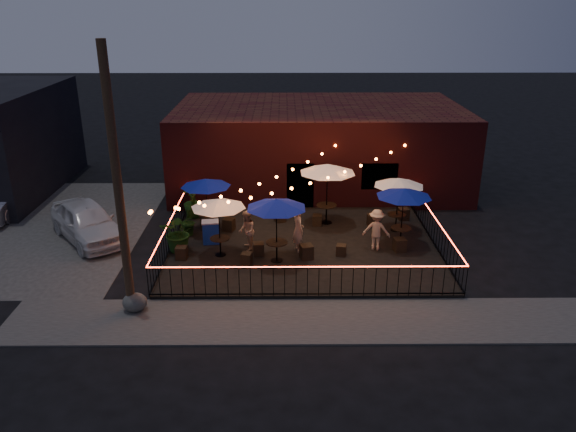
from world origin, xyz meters
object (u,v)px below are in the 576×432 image
(cafe_table_0, at_px, (218,204))
(cafe_table_4, at_px, (404,193))
(utility_pole, at_px, (118,187))
(cafe_table_5, at_px, (399,183))
(cafe_table_2, at_px, (276,204))
(cafe_table_1, at_px, (206,183))
(cooler, at_px, (211,232))
(cafe_table_3, at_px, (328,169))
(boulder, at_px, (135,302))

(cafe_table_0, relative_size, cafe_table_4, 0.82)
(utility_pole, xyz_separation_m, cafe_table_5, (9.20, 5.95, -1.83))
(utility_pole, distance_m, cafe_table_2, 5.68)
(cafe_table_1, height_order, cooler, cafe_table_1)
(utility_pole, xyz_separation_m, cafe_table_3, (6.44, 6.77, -1.52))
(cafe_table_1, height_order, boulder, cafe_table_1)
(boulder, bearing_deg, cafe_table_4, 26.79)
(cafe_table_0, relative_size, cafe_table_5, 0.94)
(boulder, bearing_deg, cafe_table_1, 76.16)
(cafe_table_4, distance_m, cafe_table_5, 1.46)
(cafe_table_3, distance_m, boulder, 9.54)
(cafe_table_1, xyz_separation_m, cafe_table_3, (4.84, 0.79, 0.33))
(cafe_table_4, bearing_deg, cooler, 177.90)
(cafe_table_1, xyz_separation_m, cafe_table_4, (7.50, -1.49, 0.08))
(utility_pole, relative_size, cafe_table_0, 3.68)
(cafe_table_2, distance_m, cafe_table_4, 4.88)
(cafe_table_2, bearing_deg, cooler, 147.60)
(cafe_table_4, bearing_deg, cafe_table_0, -172.93)
(utility_pole, height_order, cafe_table_0, utility_pole)
(cafe_table_2, relative_size, boulder, 3.40)
(utility_pole, distance_m, cafe_table_1, 6.46)
(cafe_table_0, bearing_deg, cafe_table_4, 7.07)
(cafe_table_5, bearing_deg, cafe_table_4, -93.95)
(cafe_table_2, relative_size, cafe_table_4, 1.05)
(cafe_table_1, xyz_separation_m, cafe_table_5, (7.60, -0.03, 0.02))
(cafe_table_3, height_order, cafe_table_4, cafe_table_3)
(cafe_table_3, relative_size, cafe_table_5, 1.32)
(cooler, height_order, boulder, cooler)
(cafe_table_2, bearing_deg, cafe_table_4, 15.95)
(utility_pole, relative_size, cafe_table_1, 3.34)
(cafe_table_3, relative_size, cooler, 3.43)
(cafe_table_1, relative_size, cafe_table_4, 0.90)
(cafe_table_1, height_order, cafe_table_4, cafe_table_4)
(cafe_table_3, bearing_deg, cafe_table_2, -119.32)
(cafe_table_1, distance_m, cooler, 1.99)
(cooler, bearing_deg, cafe_table_0, -73.90)
(cafe_table_1, bearing_deg, cafe_table_0, -72.36)
(cooler, relative_size, boulder, 1.08)
(cafe_table_4, bearing_deg, boulder, -153.21)
(utility_pole, distance_m, cafe_table_3, 9.47)
(cafe_table_0, distance_m, cafe_table_4, 6.81)
(cooler, bearing_deg, boulder, -116.80)
(cafe_table_1, distance_m, boulder, 6.47)
(cafe_table_4, bearing_deg, cafe_table_2, -164.05)
(cafe_table_0, height_order, boulder, cafe_table_0)
(cafe_table_0, xyz_separation_m, cafe_table_3, (4.10, 3.11, 0.34))
(cafe_table_3, relative_size, boulder, 3.72)
(cafe_table_1, relative_size, cafe_table_3, 0.78)
(cafe_table_1, distance_m, cafe_table_5, 7.60)
(cafe_table_5, distance_m, cooler, 7.58)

